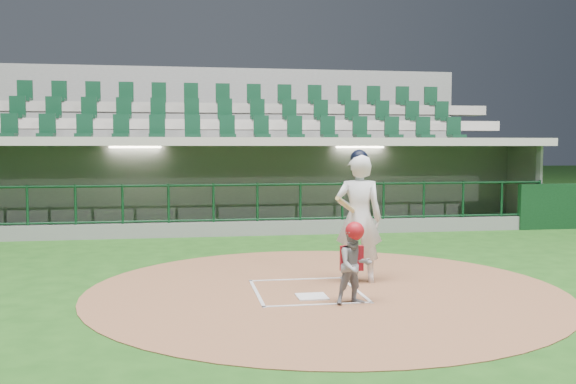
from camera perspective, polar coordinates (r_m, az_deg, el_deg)
The scene contains 8 objects.
ground at distance 10.01m, azimuth 1.32°, elevation -8.49°, with size 120.00×120.00×0.00m, color #194513.
dirt_circle at distance 9.87m, azimuth 3.27°, elevation -8.63°, with size 7.20×7.20×0.01m, color brown.
home_plate at distance 9.33m, azimuth 2.13°, elevation -9.28°, with size 0.43×0.43×0.02m, color white.
batter_box_chalk at distance 9.72m, azimuth 1.65°, elevation -8.77°, with size 1.55×1.80×0.01m.
dugout_structure at distance 17.59m, azimuth -2.69°, elevation 0.07°, with size 16.40×3.70×3.00m.
seating_deck at distance 20.60m, azimuth -4.36°, elevation 1.93°, with size 17.00×6.72×5.15m.
batter at distance 10.28m, azimuth 6.30°, elevation -2.20°, with size 0.96×0.97×2.12m.
catcher at distance 8.89m, azimuth 5.92°, elevation -6.29°, with size 0.58×0.49×1.14m.
Camera 1 is at (-1.83, -9.60, 2.16)m, focal length 40.00 mm.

